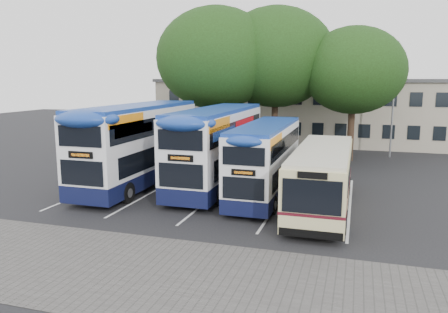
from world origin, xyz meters
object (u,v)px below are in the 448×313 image
Objects in this scene: lamp_post at (394,93)px; tree_mid at (276,57)px; bus_dd_left at (140,141)px; bus_dd_mid at (218,144)px; bus_single at (323,174)px; bus_dd_right at (266,157)px; tree_left at (216,58)px; tree_right at (354,71)px.

tree_mid is (-9.04, -1.97, 2.78)m from lamp_post.
bus_dd_left is at bearing -135.94° from lamp_post.
bus_dd_mid reaches higher than bus_single.
lamp_post is at bearing 52.55° from bus_dd_mid.
bus_dd_left is (-5.67, -12.27, -5.27)m from tree_mid.
tree_left is at bearing 120.22° from bus_dd_right.
bus_dd_right is at bearing -2.60° from bus_dd_left.
bus_dd_left is at bearing -168.70° from bus_dd_mid.
bus_dd_mid is 1.17× the size of bus_dd_right.
bus_single is (-4.07, -15.98, -3.40)m from lamp_post.
bus_dd_left is at bearing 177.40° from bus_dd_right.
tree_right is (-3.06, -2.60, 1.72)m from lamp_post.
bus_dd_left reaches higher than bus_single.
tree_left reaches higher than tree_right.
bus_single is at bearing -94.33° from tree_right.
lamp_post is 16.50m from bus_dd_right.
lamp_post is 0.91× the size of bus_single.
bus_dd_left reaches higher than bus_dd_mid.
lamp_post is at bearing 40.31° from tree_right.
tree_right is at bearing -6.01° from tree_mid.
bus_dd_right is at bearing 155.45° from bus_single.
bus_dd_left is at bearing -114.82° from tree_mid.
tree_left is 1.26× the size of bus_dd_right.
tree_mid is at bearing -167.72° from lamp_post.
tree_right reaches higher than bus_dd_mid.
bus_single is at bearing -9.31° from bus_dd_left.
lamp_post is 16.83m from bus_single.
tree_left is 11.64m from bus_dd_left.
bus_dd_mid is at bearing 156.72° from bus_single.
bus_single is at bearing -52.45° from tree_left.
bus_dd_left is 1.13× the size of bus_single.
bus_dd_right is (6.23, -10.69, -5.63)m from tree_left.
lamp_post is 4.37m from tree_right.
tree_left is 13.59m from bus_dd_right.
tree_mid is at bearing 109.51° from bus_single.
bus_dd_mid is (-7.15, -10.74, -4.30)m from tree_right.
bus_dd_mid is 3.34m from bus_dd_right.
tree_mid is 14.51m from bus_dd_left.
bus_dd_left is at bearing -97.39° from tree_left.
bus_dd_left is 4.59m from bus_dd_mid.
tree_right is 14.36m from bus_single.
bus_dd_mid reaches higher than bus_dd_right.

